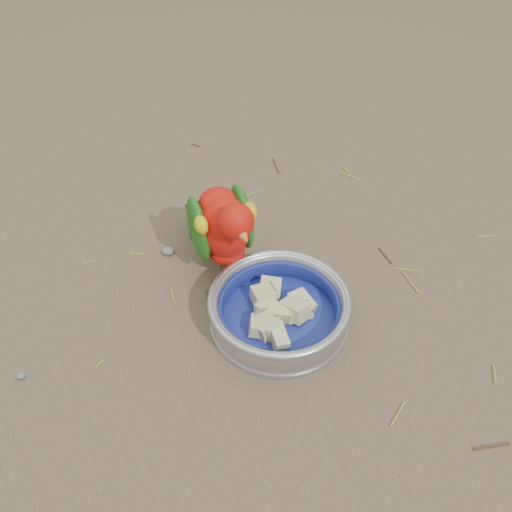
% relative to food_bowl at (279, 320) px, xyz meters
% --- Properties ---
extents(ground, '(60.00, 60.00, 0.00)m').
position_rel_food_bowl_xyz_m(ground, '(-0.08, 0.03, -0.01)').
color(ground, brown).
extents(food_bowl, '(0.23, 0.23, 0.02)m').
position_rel_food_bowl_xyz_m(food_bowl, '(0.00, 0.00, 0.00)').
color(food_bowl, '#B2B2BA').
rests_on(food_bowl, ground).
extents(bowl_wall, '(0.23, 0.23, 0.04)m').
position_rel_food_bowl_xyz_m(bowl_wall, '(0.00, 0.00, 0.03)').
color(bowl_wall, '#B2B2BA').
rests_on(bowl_wall, food_bowl).
extents(fruit_wedges, '(0.14, 0.14, 0.03)m').
position_rel_food_bowl_xyz_m(fruit_wedges, '(0.00, 0.00, 0.02)').
color(fruit_wedges, '#CDC589').
rests_on(fruit_wedges, food_bowl).
extents(lory_parrot, '(0.25, 0.23, 0.19)m').
position_rel_food_bowl_xyz_m(lory_parrot, '(-0.14, 0.07, 0.09)').
color(lory_parrot, '#BB1209').
rests_on(lory_parrot, ground).
extents(ground_debris, '(0.90, 0.80, 0.01)m').
position_rel_food_bowl_xyz_m(ground_debris, '(-0.10, 0.10, -0.01)').
color(ground_debris, olive).
rests_on(ground_debris, ground).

